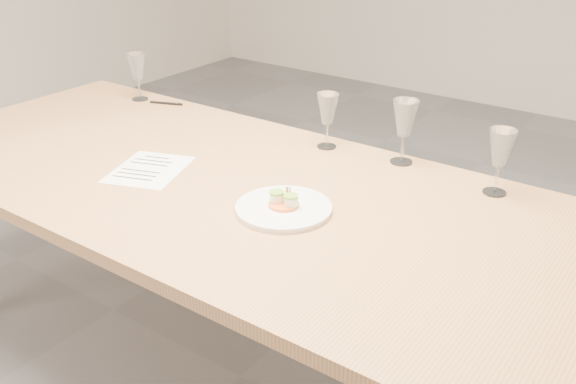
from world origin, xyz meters
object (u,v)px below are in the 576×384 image
Objects in this scene: wine_glass_1 at (328,110)px; wine_glass_3 at (501,149)px; dining_table at (233,202)px; wine_glass_0 at (137,68)px; wine_glass_2 at (405,119)px; recipe_sheet at (149,169)px; ballpoint_pen at (166,103)px; dinner_plate at (284,207)px.

wine_glass_3 is (0.59, -0.02, 0.00)m from wine_glass_1.
dining_table is 12.44× the size of wine_glass_3.
wine_glass_0 is 0.93× the size of wine_glass_2.
recipe_sheet reaches higher than dining_table.
wine_glass_3 is at bearing -23.00° from ballpoint_pen.
dinner_plate is 1.98× the size of ballpoint_pen.
ballpoint_pen is 1.37m from wine_glass_3.
ballpoint_pen is 0.65× the size of wine_glass_2.
recipe_sheet is at bearing -177.87° from dinner_plate.
wine_glass_3 reaches higher than wine_glass_1.
dinner_plate is at bearing -71.02° from wine_glass_1.
recipe_sheet is 0.66m from ballpoint_pen.
ballpoint_pen is at bearing 7.11° from wine_glass_0.
recipe_sheet is (-0.27, -0.08, 0.07)m from dining_table.
recipe_sheet is 0.81m from wine_glass_2.
wine_glass_0 is (-0.14, -0.02, 0.13)m from ballpoint_pen.
wine_glass_1 is at bearing -173.97° from wine_glass_2.
wine_glass_1 reaches higher than dinner_plate.
wine_glass_3 reaches higher than recipe_sheet.
ballpoint_pen reaches higher than dining_table.
wine_glass_0 is at bearing 165.50° from ballpoint_pen.
dinner_plate is 1.42× the size of wine_glass_1.
dinner_plate is at bearing -133.60° from wine_glass_3.
wine_glass_2 is at bearing -20.85° from ballpoint_pen.
wine_glass_1 reaches higher than dining_table.
wine_glass_3 reaches higher than ballpoint_pen.
wine_glass_3 is (1.37, -0.03, 0.13)m from ballpoint_pen.
wine_glass_2 is at bearing 171.66° from wine_glass_3.
wine_glass_3 reaches higher than dinner_plate.
wine_glass_2 is (0.34, 0.43, 0.21)m from dining_table.
wine_glass_2 is at bearing 1.49° from wine_glass_0.
dining_table is 12.54× the size of wine_glass_0.
wine_glass_1 is at bearing -22.66° from ballpoint_pen.
dinner_plate reaches higher than recipe_sheet.
wine_glass_3 is at bearing -1.85° from wine_glass_1.
ballpoint_pen is at bearing 110.73° from recipe_sheet.
wine_glass_0 is 0.91m from wine_glass_1.
wine_glass_2 is (0.61, 0.51, 0.14)m from recipe_sheet.
recipe_sheet is 1.64× the size of wine_glass_3.
wine_glass_1 is 0.97× the size of wine_glass_3.
dinner_plate is 1.37× the size of wine_glass_3.
dining_table is at bearing -128.17° from wine_glass_2.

